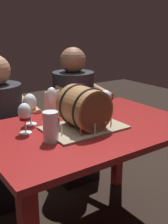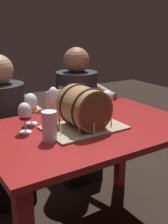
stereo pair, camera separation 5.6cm
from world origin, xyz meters
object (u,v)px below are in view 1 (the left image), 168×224
person_seated_right (74,121)px  wine_glass_red (25,113)px  barrel_cake (84,109)px  person_seated_left (1,138)px  dining_table (88,146)px  wine_glass_empty (52,96)px  wine_glass_amber (30,104)px  beer_pint (51,128)px  menu_card (52,102)px  wine_glass_white (106,98)px  wine_glass_rose (80,94)px

person_seated_right → wine_glass_red: bearing=-140.6°
barrel_cake → person_seated_left: (-0.27, 0.68, -0.34)m
dining_table → wine_glass_red: size_ratio=7.16×
wine_glass_empty → wine_glass_amber: bearing=-157.2°
barrel_cake → wine_glass_empty: barrel_cake is taller
dining_table → person_seated_right: 0.74m
wine_glass_empty → person_seated_right: size_ratio=0.16×
beer_pint → menu_card: bearing=60.4°
wine_glass_amber → wine_glass_white: size_ratio=1.14×
wine_glass_rose → person_seated_right: 0.54m
person_seated_left → barrel_cake: bearing=-68.1°
wine_glass_empty → beer_pint: bearing=-119.6°
beer_pint → person_seated_left: size_ratio=0.14×
dining_table → person_seated_left: person_seated_left is taller
wine_glass_red → person_seated_right: person_seated_right is taller
wine_glass_empty → menu_card: bearing=59.8°
barrel_cake → beer_pint: bearing=-167.5°
wine_glass_empty → person_seated_left: 0.56m
wine_glass_empty → beer_pint: 0.43m
barrel_cake → person_seated_left: 0.80m
dining_table → person_seated_right: person_seated_right is taller
wine_glass_amber → wine_glass_red: (-0.08, -0.11, -0.01)m
wine_glass_white → wine_glass_amber: bearing=168.3°
beer_pint → person_seated_right: bearing=50.2°
beer_pint → wine_glass_amber: bearing=85.3°
wine_glass_amber → wine_glass_rose: size_ratio=0.99×
person_seated_right → wine_glass_amber: bearing=-143.4°
wine_glass_red → wine_glass_rose: bearing=19.8°
dining_table → wine_glass_rose: wine_glass_rose is taller
wine_glass_rose → wine_glass_empty: (-0.21, 0.02, 0.01)m
wine_glass_rose → wine_glass_white: bearing=-59.7°
menu_card → person_seated_left: size_ratio=0.14×
wine_glass_white → wine_glass_rose: bearing=120.3°
wine_glass_red → menu_card: bearing=37.5°
person_seated_left → person_seated_right: 0.64m
wine_glass_empty → wine_glass_red: bearing=-144.6°
wine_glass_empty → barrel_cake: bearing=-84.6°
wine_glass_amber → menu_card: (0.20, 0.11, -0.05)m
wine_glass_red → wine_glass_empty: wine_glass_empty is taller
barrel_cake → wine_glass_white: (0.27, 0.14, -0.00)m
wine_glass_red → person_seated_left: 0.65m
person_seated_left → person_seated_right: bearing=0.0°
wine_glass_red → wine_glass_empty: (0.27, 0.19, 0.02)m
wine_glass_red → dining_table: bearing=-17.2°
wine_glass_red → wine_glass_empty: 0.33m
wine_glass_amber → wine_glass_red: bearing=-126.3°
wine_glass_white → wine_glass_empty: wine_glass_empty is taller
menu_card → dining_table: bearing=-80.5°
menu_card → person_seated_left: person_seated_left is taller
wine_glass_amber → beer_pint: bearing=-94.7°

